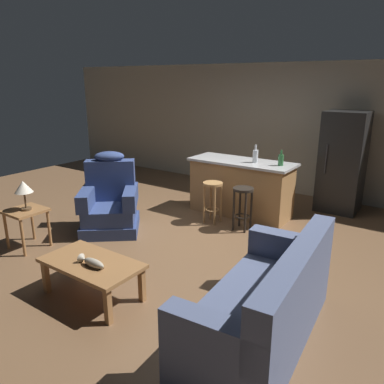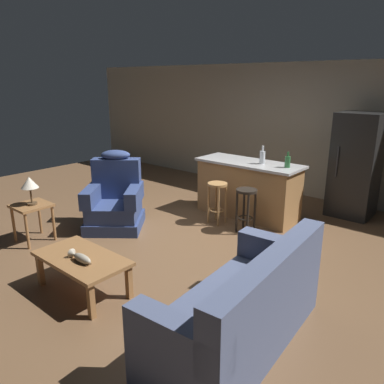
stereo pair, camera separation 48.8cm
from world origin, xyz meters
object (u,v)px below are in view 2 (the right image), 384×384
at_px(kitchen_island, 248,189).
at_px(bar_stool_right, 246,202).
at_px(couch, 243,310).
at_px(bottle_tall_green, 288,162).
at_px(recliner_near_lamp, 115,201).
at_px(table_lamp, 30,184).
at_px(refrigerator, 356,165).
at_px(coffee_table, 82,261).
at_px(end_table, 32,211).
at_px(bar_stool_left, 217,195).
at_px(bottle_short_amber, 262,157).
at_px(fish_figurine, 80,258).

relative_size(kitchen_island, bar_stool_right, 2.65).
bearing_deg(couch, bottle_tall_green, -73.86).
distance_m(recliner_near_lamp, table_lamp, 1.29).
bearing_deg(table_lamp, refrigerator, 53.06).
distance_m(coffee_table, refrigerator, 4.70).
height_order(end_table, refrigerator, refrigerator).
bearing_deg(bar_stool_right, coffee_table, -99.23).
distance_m(coffee_table, bar_stool_left, 2.63).
height_order(table_lamp, bar_stool_right, table_lamp).
height_order(coffee_table, bottle_tall_green, bottle_tall_green).
distance_m(bar_stool_left, bottle_short_amber, 0.97).
distance_m(end_table, bar_stool_right, 3.14).
height_order(bar_stool_left, bar_stool_right, same).
xyz_separation_m(couch, bar_stool_left, (-1.94, 2.21, 0.13)).
xyz_separation_m(recliner_near_lamp, bottle_short_amber, (1.58, 1.80, 0.64)).
bearing_deg(bar_stool_left, refrigerator, 50.03).
xyz_separation_m(coffee_table, end_table, (-1.72, 0.33, 0.10)).
distance_m(fish_figurine, end_table, 1.85).
distance_m(coffee_table, end_table, 1.75).
relative_size(end_table, bar_stool_right, 0.82).
bearing_deg(bottle_tall_green, recliner_near_lamp, -137.95).
height_order(fish_figurine, bottle_short_amber, bottle_short_amber).
distance_m(table_lamp, bottle_short_amber, 3.55).
xyz_separation_m(fish_figurine, refrigerator, (1.32, 4.53, 0.42)).
bearing_deg(fish_figurine, bar_stool_left, 94.51).
xyz_separation_m(coffee_table, bottle_short_amber, (0.30, 3.26, 0.70)).
height_order(fish_figurine, refrigerator, refrigerator).
relative_size(fish_figurine, recliner_near_lamp, 0.28).
relative_size(fish_figurine, bottle_short_amber, 1.15).
height_order(couch, recliner_near_lamp, recliner_near_lamp).
relative_size(fish_figurine, bottle_tall_green, 1.37).
relative_size(recliner_near_lamp, bar_stool_left, 1.76).
distance_m(couch, kitchen_island, 3.34).
bearing_deg(bottle_tall_green, couch, -69.48).
bearing_deg(fish_figurine, bar_stool_right, 82.84).
height_order(fish_figurine, kitchen_island, kitchen_island).
distance_m(end_table, bottle_tall_green, 3.89).
bearing_deg(kitchen_island, bottle_tall_green, 2.23).
distance_m(bar_stool_left, bottle_tall_green, 1.23).
bearing_deg(end_table, bottle_short_amber, 55.47).
bearing_deg(bottle_tall_green, fish_figurine, -100.96).
bearing_deg(recliner_near_lamp, bar_stool_right, 84.81).
bearing_deg(coffee_table, bottle_tall_green, 77.34).
bearing_deg(kitchen_island, table_lamp, -120.88).
bearing_deg(fish_figurine, end_table, 167.65).
relative_size(couch, bar_stool_right, 2.88).
distance_m(fish_figurine, bar_stool_right, 2.72).
xyz_separation_m(couch, bottle_short_amber, (-1.51, 2.85, 0.72)).
xyz_separation_m(fish_figurine, bottle_short_amber, (0.21, 3.33, 0.60)).
bearing_deg(bottle_short_amber, bottle_tall_green, 2.78).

